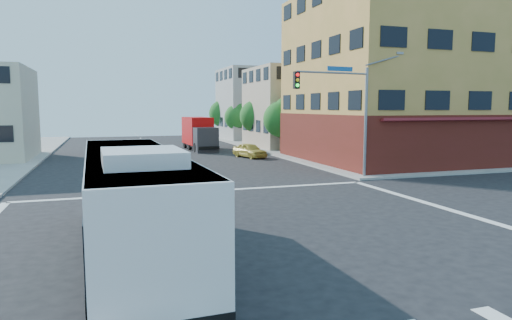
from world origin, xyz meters
name	(u,v)px	position (x,y,z in m)	size (l,w,h in m)	color
ground	(258,239)	(0.00, 0.00, 0.00)	(120.00, 120.00, 0.00)	black
sidewalk_ne	(426,142)	(35.00, 35.00, 0.07)	(50.00, 50.00, 0.15)	gray
corner_building_ne	(412,91)	(19.99, 18.48, 5.89)	(18.10, 15.44, 14.00)	#C89148
building_east_near	(304,108)	(16.98, 33.98, 4.51)	(12.06, 10.06, 9.00)	tan
building_east_far	(264,104)	(16.98, 47.98, 5.01)	(12.06, 10.06, 10.00)	#979792
signal_mast_ne	(343,100)	(9.08, 10.62, 4.98)	(7.91, 1.13, 8.07)	slate
street_tree_a	(282,117)	(11.90, 27.92, 3.59)	(3.60, 3.60, 5.53)	#332412
street_tree_b	(257,114)	(11.90, 35.92, 3.75)	(3.80, 3.80, 5.79)	#332412
street_tree_c	(238,116)	(11.90, 43.92, 3.46)	(3.40, 3.40, 5.29)	#332412
street_tree_d	(223,112)	(11.90, 51.92, 3.88)	(4.00, 4.00, 6.03)	#332412
transit_bus	(133,202)	(-4.17, -0.86, 1.74)	(2.94, 12.06, 3.55)	black
box_truck	(199,134)	(4.64, 33.67, 1.69)	(2.57, 7.81, 3.48)	#29282D
parked_car	(250,150)	(7.48, 24.76, 0.66)	(1.56, 3.88, 1.32)	gold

